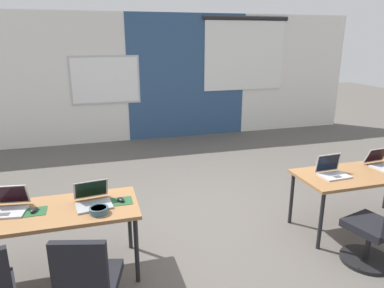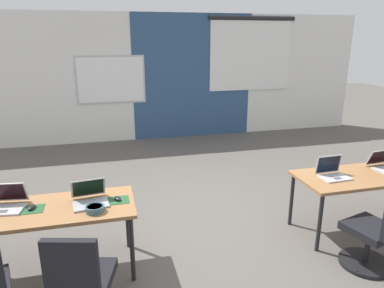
{
  "view_description": "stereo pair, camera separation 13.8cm",
  "coord_description": "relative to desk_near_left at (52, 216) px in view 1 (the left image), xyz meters",
  "views": [
    {
      "loc": [
        -1.31,
        -3.84,
        2.27
      ],
      "look_at": [
        -0.11,
        0.33,
        0.96
      ],
      "focal_mm": 33.06,
      "sensor_mm": 36.0,
      "label": 1
    },
    {
      "loc": [
        -1.18,
        -3.88,
        2.27
      ],
      "look_at": [
        -0.11,
        0.33,
        0.96
      ],
      "focal_mm": 33.06,
      "sensor_mm": 36.0,
      "label": 2
    }
  ],
  "objects": [
    {
      "name": "chair_near_right_inner",
      "position": [
        3.12,
        -0.72,
        -0.28
      ],
      "size": [
        0.54,
        0.59,
        0.92
      ],
      "rotation": [
        0.0,
        0.0,
        3.4
      ],
      "color": "black",
      "rests_on": "ground"
    },
    {
      "name": "desk_near_right",
      "position": [
        3.5,
        0.0,
        0.0
      ],
      "size": [
        1.6,
        0.7,
        0.72
      ],
      "color": "olive",
      "rests_on": "ground"
    },
    {
      "name": "back_wall_assembly",
      "position": [
        1.79,
        4.8,
        0.75
      ],
      "size": [
        10.0,
        0.27,
        2.8
      ],
      "color": "silver",
      "rests_on": "ground"
    },
    {
      "name": "laptop_near_left_inner",
      "position": [
        0.38,
        0.02,
        0.11
      ],
      "size": [
        0.37,
        0.36,
        0.22
      ],
      "rotation": [
        0.0,
        0.0,
        0.13
      ],
      "color": "#9E9EA3",
      "rests_on": "desk_near_left"
    },
    {
      "name": "mouse_near_left_end",
      "position": [
        -0.15,
        0.01,
        0.08
      ],
      "size": [
        0.08,
        0.11,
        0.03
      ],
      "color": "black",
      "rests_on": "mousepad_near_left_end"
    },
    {
      "name": "laptop_near_right_inner",
      "position": [
        3.09,
        0.03,
        0.11
      ],
      "size": [
        0.34,
        0.28,
        0.24
      ],
      "rotation": [
        0.0,
        0.0,
        0.05
      ],
      "color": "#B7B7BC",
      "rests_on": "desk_near_right"
    },
    {
      "name": "snack_bowl",
      "position": [
        0.43,
        -0.18,
        0.1
      ],
      "size": [
        0.18,
        0.18,
        0.06
      ],
      "color": "#3D6070",
      "rests_on": "desk_near_left"
    },
    {
      "name": "mousepad_near_left_inner",
      "position": [
        0.64,
        0.01,
        0.06
      ],
      "size": [
        0.22,
        0.19,
        0.0
      ],
      "color": "#23512D",
      "rests_on": "desk_near_left"
    },
    {
      "name": "desk_near_left",
      "position": [
        0.0,
        0.0,
        0.0
      ],
      "size": [
        1.6,
        0.7,
        0.72
      ],
      "color": "olive",
      "rests_on": "ground"
    },
    {
      "name": "mousepad_near_left_end",
      "position": [
        -0.15,
        0.01,
        0.06
      ],
      "size": [
        0.22,
        0.19,
        0.0
      ],
      "color": "#23512D",
      "rests_on": "desk_near_left"
    },
    {
      "name": "laptop_near_right_end",
      "position": [
        3.89,
        0.1,
        0.11
      ],
      "size": [
        0.36,
        0.35,
        0.22
      ],
      "rotation": [
        0.0,
        0.0,
        0.09
      ],
      "color": "#B7B7BC",
      "rests_on": "desk_near_right"
    },
    {
      "name": "laptop_near_left_end",
      "position": [
        -0.39,
        0.1,
        0.11
      ],
      "size": [
        0.37,
        0.35,
        0.23
      ],
      "rotation": [
        0.0,
        0.0,
        -0.14
      ],
      "color": "#B7B7BC",
      "rests_on": "desk_near_left"
    },
    {
      "name": "mouse_near_left_inner",
      "position": [
        0.64,
        0.01,
        0.08
      ],
      "size": [
        0.09,
        0.11,
        0.03
      ],
      "color": "black",
      "rests_on": "mousepad_near_left_inner"
    },
    {
      "name": "ground_plane",
      "position": [
        1.75,
        0.6,
        -0.66
      ],
      "size": [
        24.0,
        24.0,
        0.0
      ],
      "color": "#56514C"
    }
  ]
}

